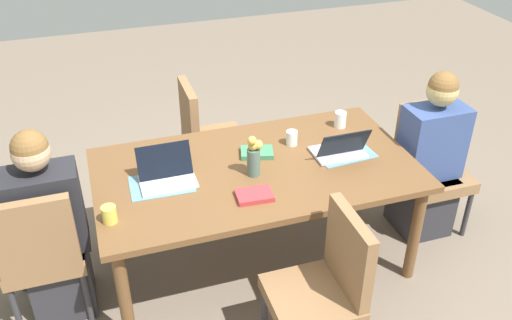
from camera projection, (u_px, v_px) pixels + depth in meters
The scene contains 18 objects.
ground_plane at pixel (256, 258), 3.74m from camera, with size 10.00×10.00×0.00m, color #756656.
dining_table at pixel (256, 177), 3.39m from camera, with size 1.93×1.07×0.73m.
chair_head_right_left_near at pixel (429, 161), 3.85m from camera, with size 0.44×0.44×0.90m.
person_head_right_left_near at pixel (428, 164), 3.76m from camera, with size 0.40×0.36×1.19m.
chair_head_left_left_mid at pixel (41, 249), 3.07m from camera, with size 0.44×0.44×0.90m.
person_head_left_left_mid at pixel (52, 235), 3.13m from camera, with size 0.40×0.36×1.19m.
chair_far_left_far at pixel (206, 134), 4.17m from camera, with size 0.44×0.44×0.90m.
chair_near_right_near at pixel (326, 284), 2.84m from camera, with size 0.44×0.44×0.90m.
flower_vase at pixel (254, 156), 3.22m from camera, with size 0.09×0.08×0.27m.
placemat_head_right_left_near at pixel (343, 152), 3.49m from camera, with size 0.36×0.26×0.00m, color slate.
placemat_head_left_left_mid at pixel (161, 184), 3.20m from camera, with size 0.36×0.26×0.00m, color slate.
laptop_head_right_left_near at pixel (340, 150), 3.45m from camera, with size 0.32×0.22×0.20m.
laptop_head_left_left_mid at pixel (167, 175), 3.20m from camera, with size 0.32×0.22×0.20m.
coffee_mug_near_left at pixel (292, 138), 3.56m from camera, with size 0.07×0.07×0.10m, color white.
coffee_mug_near_right at pixel (109, 214), 2.88m from camera, with size 0.08×0.08×0.09m, color #DBC64C.
coffee_mug_centre_left at pixel (340, 120), 3.76m from camera, with size 0.08×0.08×0.11m, color white.
book_red_cover at pixel (254, 195), 3.08m from camera, with size 0.20×0.14×0.03m, color #B73338.
book_blue_cover at pixel (257, 152), 3.47m from camera, with size 0.20×0.14×0.03m, color #3D7F56.
Camera 1 is at (-0.87, -2.68, 2.54)m, focal length 39.08 mm.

